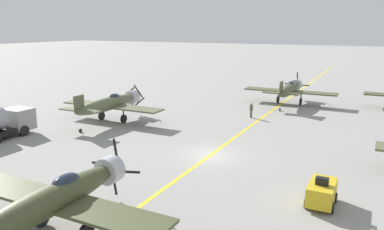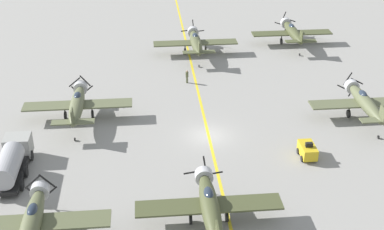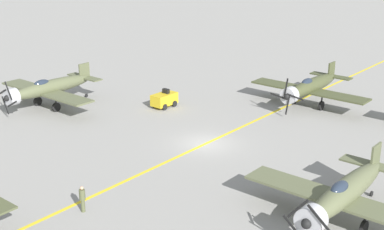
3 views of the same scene
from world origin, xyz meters
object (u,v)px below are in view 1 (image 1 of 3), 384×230
airplane_far_center (289,89)px  airplane_near_center (55,199)px  tow_tractor (322,192)px  ground_crew_walking (251,110)px  airplane_mid_left (110,104)px

airplane_far_center → airplane_near_center: bearing=-92.3°
airplane_near_center → tow_tractor: size_ratio=4.62×
tow_tractor → ground_crew_walking: 21.35m
airplane_mid_left → airplane_far_center: bearing=37.2°
airplane_mid_left → ground_crew_walking: (12.88, 8.78, -1.07)m
airplane_mid_left → tow_tractor: bearing=-36.6°
airplane_near_center → tow_tractor: 14.38m
airplane_near_center → ground_crew_walking: airplane_near_center is taller
airplane_far_center → ground_crew_walking: 9.76m
airplane_near_center → ground_crew_walking: size_ratio=6.98×
airplane_far_center → airplane_mid_left: bearing=-127.6°
airplane_near_center → ground_crew_walking: (0.57, 28.00, -1.07)m
tow_tractor → airplane_near_center: bearing=-139.5°
airplane_far_center → tow_tractor: 29.38m
airplane_far_center → tow_tractor: (8.26, -28.17, -1.22)m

